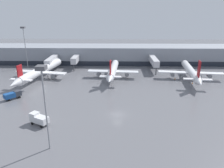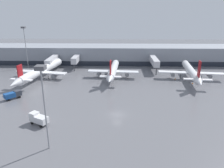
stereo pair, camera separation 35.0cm
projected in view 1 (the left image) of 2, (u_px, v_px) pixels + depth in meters
The scene contains 11 objects.
ground_plane at pixel (117, 115), 59.75m from camera, with size 320.00×320.00×0.00m, color slate.
terminal_building at pixel (117, 54), 116.73m from camera, with size 160.00×31.69×9.00m.
parked_jet_0 at pixel (41, 71), 90.70m from camera, with size 22.05×40.21×8.90m.
parked_jet_1 at pixel (113, 70), 90.84m from camera, with size 21.24×32.06×9.71m.
parked_jet_2 at pixel (191, 72), 88.70m from camera, with size 26.11×34.71×10.40m.
service_truck_0 at pixel (13, 95), 69.67m from camera, with size 4.95×5.23×2.37m.
service_truck_1 at pixel (39, 119), 54.14m from camera, with size 5.29×4.08×2.93m.
traffic_cone_1 at pixel (192, 83), 84.40m from camera, with size 0.40×0.40×0.62m.
traffic_cone_3 at pixel (175, 78), 89.78m from camera, with size 0.45×0.45×0.79m.
apron_light_mast_0 at pixel (43, 85), 40.69m from camera, with size 1.80×1.80×17.65m.
apron_light_mast_1 at pixel (24, 36), 102.86m from camera, with size 1.80×1.80×19.69m.
Camera 1 is at (-0.41, -53.82, 27.32)m, focal length 35.00 mm.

